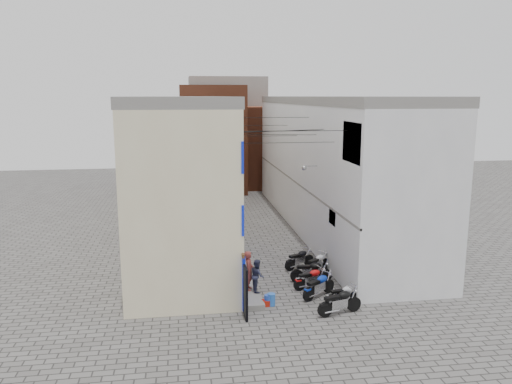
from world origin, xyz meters
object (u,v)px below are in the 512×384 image
motorcycle_e (311,270)px  motorcycle_b (343,294)px  person_b (257,275)px  water_jug_near (271,300)px  person_a (249,271)px  motorcycle_d (311,277)px  water_jug_far (268,300)px  motorcycle_f (317,262)px  red_crate (267,303)px  motorcycle_a (340,301)px  motorcycle_c (319,285)px  motorcycle_g (300,258)px

motorcycle_e → motorcycle_b: bearing=18.2°
person_b → water_jug_near: (0.45, -1.11, -0.73)m
motorcycle_b → person_a: 4.36m
motorcycle_d → water_jug_far: (-2.38, -1.67, -0.30)m
motorcycle_f → red_crate: (-3.26, -3.67, -0.43)m
motorcycle_b → water_jug_near: (-3.15, 0.38, -0.23)m
motorcycle_f → motorcycle_e: bearing=-68.6°
motorcycle_d → red_crate: 2.95m
motorcycle_a → person_b: person_b is taller
motorcycle_a → person_a: size_ratio=1.12×
person_a → water_jug_far: (0.65, -1.33, -0.92)m
motorcycle_c → motorcycle_e: bearing=142.0°
motorcycle_f → person_a: size_ratio=1.06×
motorcycle_d → person_a: 3.12m
person_a → motorcycle_b: bearing=-101.8°
water_jug_near → red_crate: bearing=180.0°
person_b → water_jug_near: bearing=-161.9°
motorcycle_d → water_jug_far: bearing=-71.9°
motorcycle_b → motorcycle_c: motorcycle_c is taller
person_b → person_a: bearing=53.4°
person_a → motorcycle_c: bearing=-91.4°
person_b → red_crate: size_ratio=3.52×
red_crate → motorcycle_b: bearing=-6.6°
motorcycle_a → motorcycle_f: bearing=160.7°
motorcycle_a → motorcycle_g: (-0.33, 5.84, -0.04)m
motorcycle_f → red_crate: size_ratio=4.57×
motorcycle_a → motorcycle_f: (0.41, 4.97, -0.03)m
motorcycle_d → motorcycle_f: (0.86, 2.00, 0.02)m
motorcycle_a → motorcycle_f: size_ratio=1.06×
red_crate → water_jug_near: bearing=0.0°
red_crate → motorcycle_g: bearing=60.9°
water_jug_far → motorcycle_c: bearing=13.9°
red_crate → motorcycle_a: bearing=-24.6°
person_a → motorcycle_g: bearing=-32.9°
motorcycle_e → water_jug_near: size_ratio=3.84×
motorcycle_c → motorcycle_e: (0.13, 1.87, 0.01)m
motorcycle_f → motorcycle_b: bearing=-39.0°
motorcycle_d → motorcycle_e: 0.85m
motorcycle_f → water_jug_near: bearing=-79.9°
motorcycle_c → red_crate: bearing=-110.3°
motorcycle_a → motorcycle_b: (0.47, 0.92, -0.10)m
motorcycle_g → red_crate: 5.20m
motorcycle_a → motorcycle_d: bearing=174.0°
motorcycle_d → person_a: size_ratio=1.02×
motorcycle_c → water_jug_far: bearing=-110.2°
motorcycle_c → motorcycle_d: (-0.08, 1.06, -0.05)m
person_b → red_crate: person_b is taller
motorcycle_g → person_a: bearing=-73.0°
motorcycle_g → water_jug_far: (-2.50, -4.53, -0.32)m
person_a → water_jug_near: bearing=-137.1°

